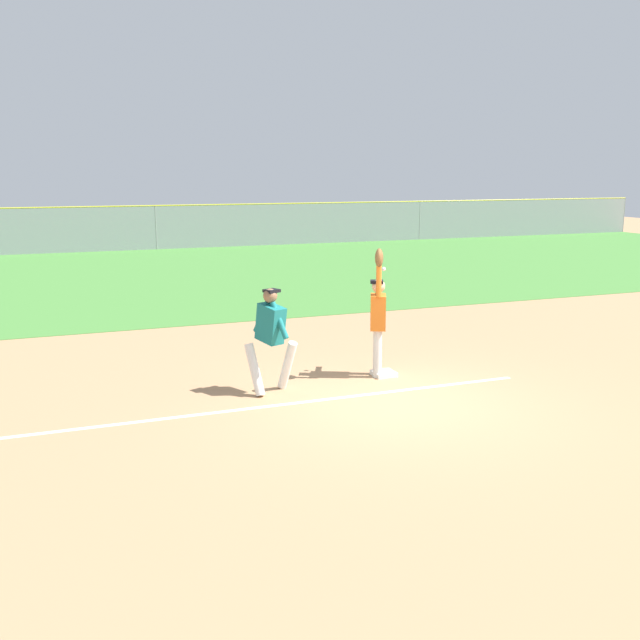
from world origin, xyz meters
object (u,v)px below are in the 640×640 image
Objects in this scene: parked_car_black at (75,229)px; parked_car_red at (169,228)px; runner at (271,333)px; parked_car_tan at (276,225)px; baseball at (384,269)px; parked_car_blue at (355,222)px; first_base at (384,374)px; fielder at (378,314)px.

parked_car_black and parked_car_red have the same top height.
runner is 27.80m from parked_car_black.
parked_car_black is 1.02× the size of parked_car_tan.
baseball reaches higher than parked_car_blue.
first_base is 0.08× the size of parked_car_black.
parked_car_red is (4.60, -0.71, 0.00)m from parked_car_black.
baseball is at bearing -116.67° from parked_car_blue.
parked_car_black reaches higher than first_base.
parked_car_red is at bearing 88.38° from first_base.
parked_car_red is 0.99× the size of parked_car_blue.
parked_car_red is (0.76, 26.81, 0.63)m from first_base.
first_base is 0.08× the size of parked_car_red.
baseball is (0.07, 0.22, 1.83)m from first_base.
first_base is 28.01m from parked_car_tan.
parked_car_tan is 4.77m from parked_car_blue.
parked_car_red is 10.68m from parked_car_blue.
fielder is 27.75m from parked_car_black.
parked_car_tan is (8.81, 27.42, -0.32)m from runner.
runner is 0.38× the size of parked_car_blue.
runner is 30.64m from parked_car_blue.
runner is 23.24× the size of baseball.
parked_car_tan is at bearing 176.63° from parked_car_blue.
parked_car_red reaches higher than first_base.
first_base is at bearing -103.34° from parked_car_tan.
runner is at bearing -174.13° from first_base.
fielder is at bearing -134.63° from baseball.
parked_car_black is (-3.84, 27.52, 0.63)m from first_base.
fielder reaches higher than parked_car_blue.
fielder is 29.56m from parked_car_blue.
first_base is 5.14× the size of baseball.
fielder reaches higher than parked_car_tan.
baseball reaches higher than parked_car_red.
parked_car_tan is (10.50, -0.32, 0.00)m from parked_car_black.
first_base is 26.83m from parked_car_red.
parked_car_red is 5.92m from parked_car_tan.
runner reaches higher than parked_car_tan.
first_base is 0.22× the size of runner.
baseball is 0.02× the size of parked_car_red.
parked_car_black is at bearing 97.94° from first_base.
runner reaches higher than parked_car_red.
baseball is at bearing -11.30° from runner.
baseball is at bearing -79.03° from parked_car_black.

